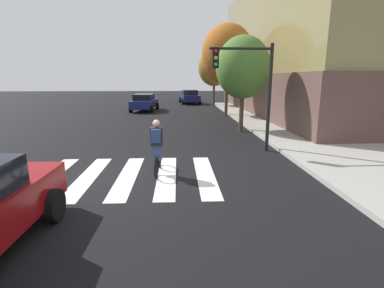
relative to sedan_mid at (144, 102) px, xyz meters
name	(u,v)px	position (x,y,z in m)	size (l,w,h in m)	color
ground_plane	(131,176)	(1.56, -18.06, -0.78)	(120.00, 120.00, 0.00)	black
crosswalk_stripes	(128,176)	(1.46, -18.06, -0.78)	(5.27, 3.94, 0.01)	silver
sedan_mid	(144,102)	(0.00, 0.00, 0.00)	(2.40, 4.54, 1.52)	navy
sedan_far	(189,96)	(4.38, 7.61, 0.04)	(2.49, 4.74, 1.59)	navy
cyclist	(157,147)	(2.35, -17.82, 0.06)	(0.37, 1.71, 1.69)	black
traffic_light_near	(249,79)	(5.78, -15.13, 2.08)	(2.47, 0.28, 4.20)	black
fire_hydrant	(297,125)	(9.12, -11.99, -0.25)	(0.33, 0.22, 0.78)	gold
street_tree_near	(243,68)	(6.50, -10.73, 2.67)	(2.88, 2.88, 5.11)	#4C3823
street_tree_mid	(227,54)	(6.78, -3.96, 3.88)	(3.88, 3.88, 6.90)	#4C3823
street_tree_far	(214,67)	(6.83, 4.39, 3.21)	(3.32, 3.32, 5.91)	#4C3823
corner_building	(366,47)	(18.55, -2.23, 4.65)	(19.31, 24.92, 10.96)	brown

